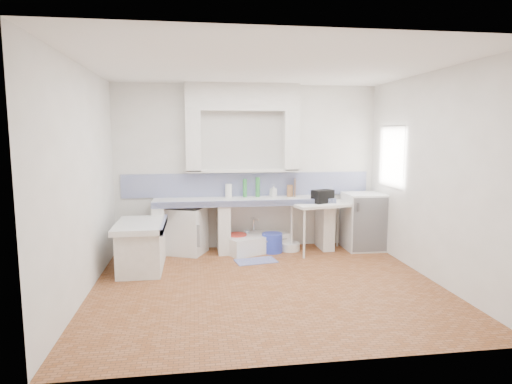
{
  "coord_description": "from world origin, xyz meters",
  "views": [
    {
      "loc": [
        -0.91,
        -5.42,
        1.97
      ],
      "look_at": [
        0.0,
        1.0,
        1.1
      ],
      "focal_mm": 30.44,
      "sensor_mm": 36.0,
      "label": 1
    }
  ],
  "objects": [
    {
      "name": "wall_front",
      "position": [
        0.0,
        -2.0,
        1.4
      ],
      "size": [
        4.5,
        0.0,
        4.5
      ],
      "primitive_type": "plane",
      "rotation": [
        -1.57,
        0.0,
        0.0
      ],
      "color": "white",
      "rests_on": "ground"
    },
    {
      "name": "peninsula_base",
      "position": [
        -1.7,
        0.9,
        0.31
      ],
      "size": [
        0.6,
        1.0,
        0.62
      ],
      "primitive_type": "cube",
      "color": "white",
      "rests_on": "ground"
    },
    {
      "name": "bucket_red",
      "position": [
        -0.23,
        1.66,
        0.15
      ],
      "size": [
        0.41,
        0.41,
        0.31
      ],
      "primitive_type": "cylinder",
      "rotation": [
        0.0,
        0.0,
        -0.31
      ],
      "color": "red",
      "rests_on": "ground"
    },
    {
      "name": "paper_towel",
      "position": [
        -0.35,
        1.85,
        1.02
      ],
      "size": [
        0.15,
        0.15,
        0.23
      ],
      "primitive_type": "cylinder",
      "rotation": [
        0.0,
        0.0,
        0.43
      ],
      "color": "white",
      "rests_on": "counter_slab"
    },
    {
      "name": "green_bottle_a",
      "position": [
        -0.07,
        1.85,
        1.06
      ],
      "size": [
        0.07,
        0.07,
        0.31
      ],
      "primitive_type": "cylinder",
      "rotation": [
        0.0,
        0.0,
        0.08
      ],
      "color": "#30803B",
      "rests_on": "counter_slab"
    },
    {
      "name": "basin_white",
      "position": [
        0.67,
        1.63,
        0.07
      ],
      "size": [
        0.34,
        0.34,
        0.13
      ],
      "primitive_type": "cylinder",
      "rotation": [
        0.0,
        0.0,
        0.0
      ],
      "color": "white",
      "rests_on": "ground"
    },
    {
      "name": "sink",
      "position": [
        0.09,
        1.69,
        0.13
      ],
      "size": [
        1.2,
        0.96,
        0.25
      ],
      "primitive_type": "cube",
      "rotation": [
        0.0,
        0.0,
        0.43
      ],
      "color": "white",
      "rests_on": "ground"
    },
    {
      "name": "peninsula_lip",
      "position": [
        -1.37,
        0.9,
        0.66
      ],
      "size": [
        0.04,
        1.1,
        0.1
      ],
      "primitive_type": "cube",
      "color": "navy",
      "rests_on": "ground"
    },
    {
      "name": "peninsula_top",
      "position": [
        -1.7,
        0.9,
        0.66
      ],
      "size": [
        0.7,
        1.1,
        0.08
      ],
      "primitive_type": "cube",
      "color": "white",
      "rests_on": "ground"
    },
    {
      "name": "alcove_mass",
      "position": [
        -0.1,
        1.88,
        2.58
      ],
      "size": [
        1.9,
        0.25,
        0.45
      ],
      "primitive_type": "cube",
      "color": "white",
      "rests_on": "ground"
    },
    {
      "name": "ceiling",
      "position": [
        0.0,
        0.0,
        2.8
      ],
      "size": [
        4.5,
        4.5,
        0.0
      ],
      "primitive_type": "plane",
      "rotation": [
        3.14,
        0.0,
        0.0
      ],
      "color": "white",
      "rests_on": "ground"
    },
    {
      "name": "soap_bottle",
      "position": [
        0.42,
        1.85,
        1.0
      ],
      "size": [
        0.12,
        0.12,
        0.21
      ],
      "primitive_type": "imported",
      "rotation": [
        0.0,
        0.0,
        0.41
      ],
      "color": "white",
      "rests_on": "counter_slab"
    },
    {
      "name": "bucket_blue",
      "position": [
        0.35,
        1.56,
        0.16
      ],
      "size": [
        0.44,
        0.44,
        0.32
      ],
      "primitive_type": "cylinder",
      "rotation": [
        0.0,
        0.0,
        -0.38
      ],
      "color": "blue",
      "rests_on": "ground"
    },
    {
      "name": "wall_back",
      "position": [
        0.0,
        2.0,
        1.4
      ],
      "size": [
        4.5,
        0.0,
        4.5
      ],
      "primitive_type": "plane",
      "rotation": [
        1.57,
        0.0,
        0.0
      ],
      "color": "white",
      "rests_on": "ground"
    },
    {
      "name": "water_bottle_b",
      "position": [
        0.22,
        1.85,
        0.14
      ],
      "size": [
        0.08,
        0.08,
        0.28
      ],
      "primitive_type": "cylinder",
      "rotation": [
        0.0,
        0.0,
        -0.13
      ],
      "color": "silver",
      "rests_on": "ground"
    },
    {
      "name": "lace_valance",
      "position": [
        2.28,
        1.2,
        1.98
      ],
      "size": [
        0.01,
        0.84,
        0.24
      ],
      "primitive_type": "cube",
      "color": "white",
      "rests_on": "ground"
    },
    {
      "name": "counter_pier_right",
      "position": [
        1.3,
        1.7,
        0.41
      ],
      "size": [
        0.2,
        0.55,
        0.82
      ],
      "primitive_type": "cube",
      "color": "white",
      "rests_on": "ground"
    },
    {
      "name": "bucket_orange",
      "position": [
        0.08,
        1.63,
        0.14
      ],
      "size": [
        0.37,
        0.37,
        0.27
      ],
      "primitive_type": "cylinder",
      "rotation": [
        0.0,
        0.0,
        -0.33
      ],
      "color": "red",
      "rests_on": "ground"
    },
    {
      "name": "cutting_board",
      "position": [
        0.8,
        1.85,
        1.05
      ],
      "size": [
        0.07,
        0.22,
        0.3
      ],
      "primitive_type": "cube",
      "rotation": [
        0.0,
        0.0,
        -0.24
      ],
      "color": "olive",
      "rests_on": "counter_slab"
    },
    {
      "name": "counter_lip",
      "position": [
        -0.1,
        1.42,
        0.86
      ],
      "size": [
        3.0,
        0.04,
        0.1
      ],
      "primitive_type": "cube",
      "color": "navy",
      "rests_on": "ground"
    },
    {
      "name": "water_bottle_a",
      "position": [
        -0.05,
        1.81,
        0.16
      ],
      "size": [
        0.11,
        0.11,
        0.33
      ],
      "primitive_type": "cylinder",
      "rotation": [
        0.0,
        0.0,
        0.24
      ],
      "color": "silver",
      "rests_on": "ground"
    },
    {
      "name": "floor",
      "position": [
        0.0,
        0.0,
        0.0
      ],
      "size": [
        4.5,
        4.5,
        0.0
      ],
      "primitive_type": "plane",
      "color": "#965A36",
      "rests_on": "ground"
    },
    {
      "name": "rug",
      "position": [
        0.01,
        1.07,
        0.01
      ],
      "size": [
        0.68,
        0.46,
        0.01
      ],
      "primitive_type": "cube",
      "rotation": [
        0.0,
        0.0,
        0.17
      ],
      "color": "#2C3396",
      "rests_on": "ground"
    },
    {
      "name": "counter_pier_left",
      "position": [
        -1.5,
        1.7,
        0.41
      ],
      "size": [
        0.2,
        0.55,
        0.82
      ],
      "primitive_type": "cube",
      "color": "white",
      "rests_on": "ground"
    },
    {
      "name": "window_frame",
      "position": [
        2.42,
        1.2,
        1.6
      ],
      "size": [
        0.35,
        0.86,
        1.06
      ],
      "primitive_type": "cube",
      "color": "#321E10",
      "rests_on": "ground"
    },
    {
      "name": "wall_right",
      "position": [
        2.25,
        0.0,
        1.4
      ],
      "size": [
        0.0,
        4.5,
        4.5
      ],
      "primitive_type": "plane",
      "rotation": [
        1.57,
        0.0,
        -1.57
      ],
      "color": "white",
      "rests_on": "ground"
    },
    {
      "name": "green_bottle_b",
      "position": [
        0.15,
        1.85,
        1.07
      ],
      "size": [
        0.09,
        0.09,
        0.34
      ],
      "primitive_type": "cylinder",
      "rotation": [
        0.0,
        0.0,
        0.29
      ],
      "color": "#30803B",
      "rests_on": "counter_slab"
    },
    {
      "name": "counter_slab",
      "position": [
        -0.1,
        1.7,
        0.86
      ],
      "size": [
        3.0,
        0.6,
        0.08
      ],
      "primitive_type": "cube",
      "color": "white",
      "rests_on": "ground"
    },
    {
      "name": "black_bag",
      "position": [
        1.19,
        1.48,
        0.94
      ],
      "size": [
        0.4,
        0.32,
        0.22
      ],
      "primitive_type": "cube",
      "rotation": [
        0.0,
        0.0,
        0.4
      ],
      "color": "black",
      "rests_on": "side_table"
    },
    {
      "name": "wall_left",
      "position": [
        -2.25,
        0.0,
        1.4
      ],
      "size": [
        0.0,
        4.5,
        4.5
      ],
      "primitive_type": "plane",
      "rotation": [
        1.57,
        0.0,
        1.57
      ],
      "color": "white",
      "rests_on": "ground"
    },
    {
      "name": "fridge",
      "position": [
        1.94,
        1.56,
        0.48
      ],
      "size": [
        0.63,
        0.63,
        0.96
      ],
      "primitive_type": "cube",
      "rotation": [
        0.0,
        0.0,
        -0.01
      ],
      "color": "white",
      "rests_on": "ground"
    },
    {
      "name": "counter_pier_mid",
      "position": [
        -0.45,
        1.7,
        0.41
      ],
      "size": [
        0.2,
        0.55,
        0.82
      ],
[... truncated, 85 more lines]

